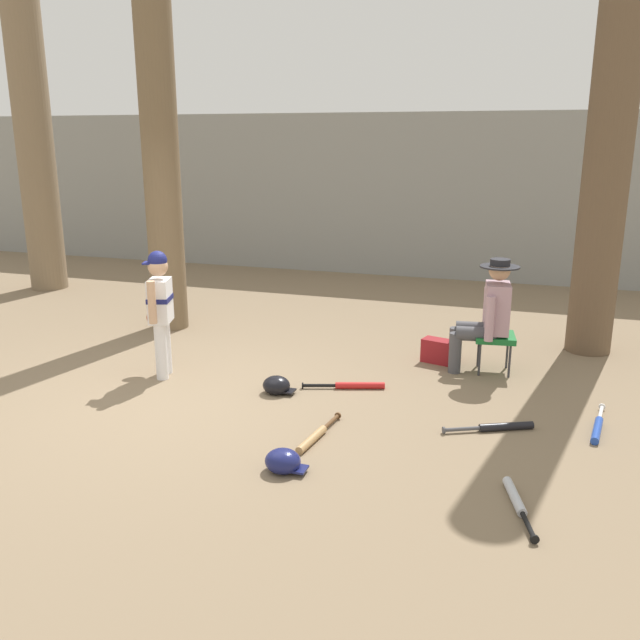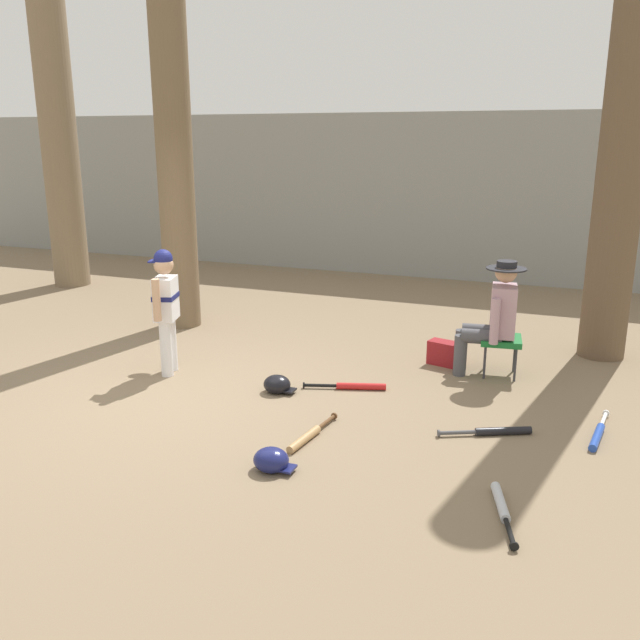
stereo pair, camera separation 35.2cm
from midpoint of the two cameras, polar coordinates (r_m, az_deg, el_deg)
The scene contains 16 objects.
ground_plane at distance 6.53m, azimuth -11.37°, elevation -6.50°, with size 60.00×60.00×0.00m, color #7F6B51.
concrete_back_wall at distance 12.22m, azimuth 5.49°, elevation 10.55°, with size 18.00×0.36×2.80m, color gray.
tree_near_player at distance 8.69m, azimuth -11.37°, elevation 18.91°, with size 0.60×0.60×6.54m.
tree_behind_spectator at distance 7.97m, azimuth 25.84°, elevation 15.29°, with size 0.77×0.77×5.97m.
young_ballplayer at distance 7.00m, azimuth -11.59°, elevation 1.37°, with size 0.44×0.56×1.31m.
folding_stool at distance 7.17m, azimuth 16.48°, elevation -1.77°, with size 0.45×0.45×0.41m.
seated_spectator at distance 7.09m, azimuth 15.85°, elevation 0.41°, with size 0.67×0.54×1.20m.
handbag_beside_stool at distance 7.42m, azimuth 11.85°, elevation -2.78°, with size 0.34×0.18×0.26m, color maroon.
tree_far_left at distance 11.74m, azimuth -20.74°, elevation 17.11°, with size 0.81×0.81×6.71m.
bat_black_composite at distance 5.87m, azimuth 16.39°, elevation -9.06°, with size 0.74×0.40×0.07m.
bat_blue_youth at distance 6.10m, azimuth 24.08°, elevation -8.85°, with size 0.17×0.81×0.07m.
bat_aluminum_silver at distance 4.79m, azimuth 17.28°, elevation -14.91°, with size 0.26×0.72×0.07m.
bat_wood_tan at distance 5.55m, azimuth 0.80°, elevation -9.86°, with size 0.15×0.77×0.07m.
bat_red_barrel at distance 6.61m, azimuth 4.48°, elevation -5.64°, with size 0.79×0.31×0.07m.
batting_helmet_navy at distance 5.07m, azimuth -2.12°, elevation -11.82°, with size 0.32×0.25×0.18m.
batting_helmet_black at distance 6.52m, azimuth -2.10°, elevation -5.50°, with size 0.32×0.24×0.18m.
Camera 2 is at (3.53, -5.00, 2.39)m, focal length 37.72 mm.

